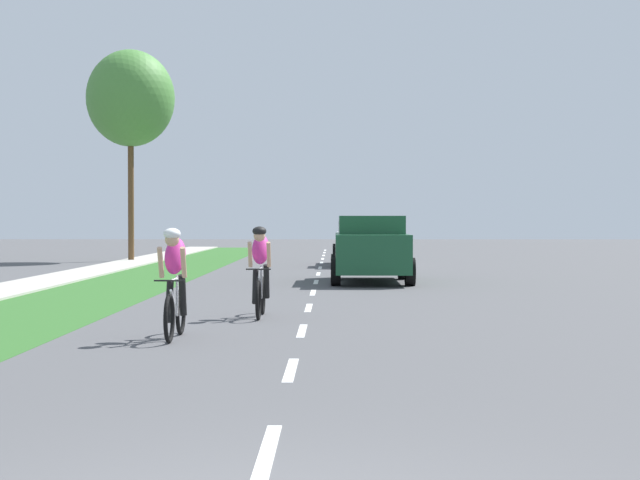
{
  "coord_description": "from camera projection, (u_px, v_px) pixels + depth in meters",
  "views": [
    {
      "loc": [
        0.49,
        -5.41,
        1.7
      ],
      "look_at": [
        0.17,
        17.19,
        1.24
      ],
      "focal_mm": 56.97,
      "sensor_mm": 36.0,
      "label": 1
    }
  ],
  "objects": [
    {
      "name": "cyclist_trailing",
      "position": [
        260.0,
        271.0,
        17.54
      ],
      "size": [
        0.42,
        1.72,
        1.58
      ],
      "color": "black",
      "rests_on": "ground_plane"
    },
    {
      "name": "pickup_silver",
      "position": [
        363.0,
        243.0,
        37.16
      ],
      "size": [
        2.22,
        5.1,
        1.64
      ],
      "color": "#A5A8AD",
      "rests_on": "ground_plane"
    },
    {
      "name": "grass_verge",
      "position": [
        117.0,
        287.0,
        25.51
      ],
      "size": [
        2.98,
        70.0,
        0.01
      ],
      "primitive_type": "cube",
      "color": "#2D6026",
      "rests_on": "ground_plane"
    },
    {
      "name": "street_tree_far",
      "position": [
        131.0,
        99.0,
        41.05
      ],
      "size": [
        3.56,
        3.56,
        8.56
      ],
      "color": "brown",
      "rests_on": "ground_plane"
    },
    {
      "name": "cyclist_lead",
      "position": [
        175.0,
        282.0,
        14.37
      ],
      "size": [
        0.42,
        1.72,
        1.58
      ],
      "color": "black",
      "rests_on": "ground_plane"
    },
    {
      "name": "ground_plane",
      "position": [
        315.0,
        287.0,
        25.44
      ],
      "size": [
        120.0,
        120.0,
        0.0
      ],
      "primitive_type": "plane",
      "color": "#4C4C4F"
    },
    {
      "name": "sidewalk_concrete",
      "position": [
        24.0,
        286.0,
        25.54
      ],
      "size": [
        1.71,
        70.0,
        0.1
      ],
      "primitive_type": "cube",
      "color": "#B2ADA3",
      "rests_on": "ground_plane"
    },
    {
      "name": "suv_dark_green",
      "position": [
        371.0,
        247.0,
        27.34
      ],
      "size": [
        2.15,
        4.7,
        1.79
      ],
      "color": "#194C2D",
      "rests_on": "ground_plane"
    },
    {
      "name": "lane_markings_center",
      "position": [
        317.0,
        278.0,
        29.44
      ],
      "size": [
        0.12,
        53.8,
        0.01
      ],
      "color": "white",
      "rests_on": "ground_plane"
    }
  ]
}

